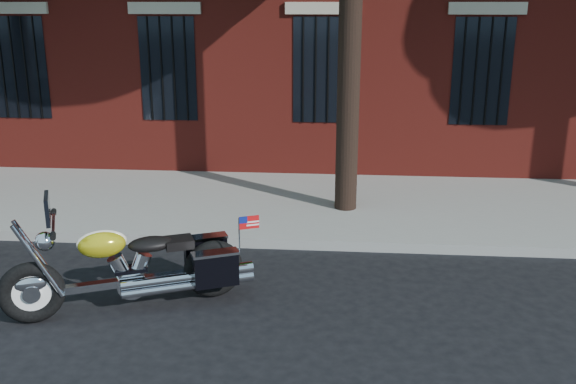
{
  "coord_description": "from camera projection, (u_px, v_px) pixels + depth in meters",
  "views": [
    {
      "loc": [
        0.41,
        -7.37,
        3.45
      ],
      "look_at": [
        -0.29,
        0.8,
        1.02
      ],
      "focal_mm": 40.0,
      "sensor_mm": 36.0,
      "label": 1
    }
  ],
  "objects": [
    {
      "name": "curb",
      "position": [
        311.0,
        244.0,
        9.35
      ],
      "size": [
        40.0,
        0.16,
        0.15
      ],
      "primitive_type": "cube",
      "color": "gray",
      "rests_on": "ground"
    },
    {
      "name": "ground",
      "position": [
        305.0,
        289.0,
        8.05
      ],
      "size": [
        120.0,
        120.0,
        0.0
      ],
      "primitive_type": "plane",
      "color": "black",
      "rests_on": "ground"
    },
    {
      "name": "sidewalk",
      "position": [
        316.0,
        205.0,
        11.14
      ],
      "size": [
        40.0,
        3.6,
        0.15
      ],
      "primitive_type": "cube",
      "color": "gray",
      "rests_on": "ground"
    },
    {
      "name": "motorcycle",
      "position": [
        139.0,
        269.0,
        7.42
      ],
      "size": [
        2.82,
        1.52,
        1.46
      ],
      "rotation": [
        0.0,
        0.0,
        0.41
      ],
      "color": "black",
      "rests_on": "ground"
    }
  ]
}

